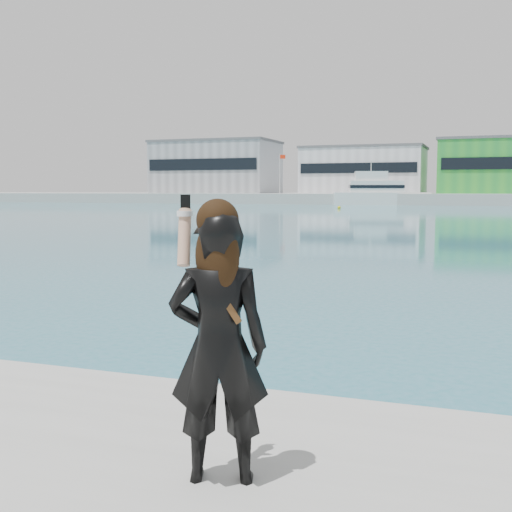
{
  "coord_description": "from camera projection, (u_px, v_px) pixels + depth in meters",
  "views": [
    {
      "loc": [
        1.98,
        -4.54,
        2.66
      ],
      "look_at": [
        0.42,
        -0.19,
        2.18
      ],
      "focal_mm": 45.0,
      "sensor_mm": 36.0,
      "label": 1
    }
  ],
  "objects": [
    {
      "name": "far_quay",
      "position": [
        476.0,
        199.0,
        126.79
      ],
      "size": [
        320.0,
        40.0,
        2.0
      ],
      "primitive_type": "cube",
      "color": "#9E9E99",
      "rests_on": "ground"
    },
    {
      "name": "warehouse_grey_left",
      "position": [
        217.0,
        167.0,
        142.71
      ],
      "size": [
        26.52,
        16.36,
        11.5
      ],
      "color": "gray",
      "rests_on": "far_quay"
    },
    {
      "name": "warehouse_white",
      "position": [
        364.0,
        170.0,
        131.71
      ],
      "size": [
        24.48,
        15.35,
        9.5
      ],
      "color": "silver",
      "rests_on": "far_quay"
    },
    {
      "name": "flagpole_left",
      "position": [
        280.0,
        171.0,
        130.55
      ],
      "size": [
        1.28,
        0.16,
        8.0
      ],
      "color": "silver",
      "rests_on": "far_quay"
    },
    {
      "name": "motor_yacht",
      "position": [
        378.0,
        193.0,
        114.78
      ],
      "size": [
        17.5,
        9.14,
        7.87
      ],
      "rotation": [
        0.0,
        0.0,
        0.28
      ],
      "color": "white",
      "rests_on": "ground"
    },
    {
      "name": "buoy_far",
      "position": [
        339.0,
        209.0,
        92.09
      ],
      "size": [
        0.5,
        0.5,
        0.5
      ],
      "primitive_type": "sphere",
      "color": "yellow",
      "rests_on": "ground"
    },
    {
      "name": "woman",
      "position": [
        218.0,
        339.0,
        4.04
      ],
      "size": [
        0.73,
        0.6,
        1.83
      ],
      "rotation": [
        0.0,
        0.0,
        3.48
      ],
      "color": "black",
      "rests_on": "near_quay"
    }
  ]
}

